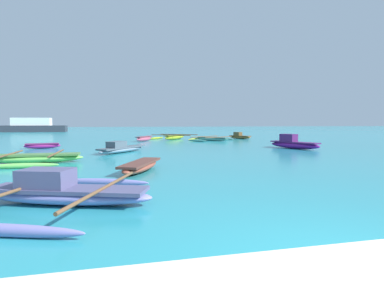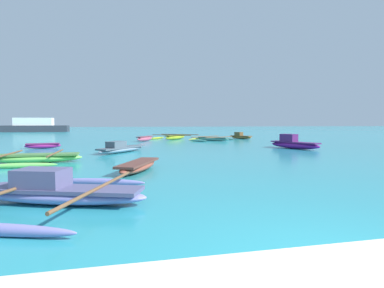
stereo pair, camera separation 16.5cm
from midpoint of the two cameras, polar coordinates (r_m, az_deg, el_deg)
moored_boat_0 at (r=30.59m, az=-3.46°, el=1.31°), size 5.40×5.06×0.52m
moored_boat_1 at (r=17.85m, az=-13.61°, el=-0.82°), size 2.96×3.58×0.67m
moored_boat_2 at (r=28.65m, az=3.58°, el=1.01°), size 4.64×4.08×0.40m
moored_boat_3 at (r=28.24m, az=-9.25°, el=1.06°), size 1.85×2.78×0.46m
moored_boat_4 at (r=22.39m, az=-26.80°, el=-0.27°), size 2.29×0.95×0.35m
moored_boat_5 at (r=21.09m, az=18.51°, el=0.10°), size 2.13×3.73×0.96m
moored_boat_6 at (r=14.60m, az=-28.17°, el=-2.39°), size 4.03×3.37×0.44m
moored_boat_7 at (r=10.86m, az=-10.21°, el=-4.12°), size 1.80×2.99×0.34m
moored_boat_8 at (r=7.05m, az=-23.78°, el=-8.43°), size 3.76×4.54×0.74m
moored_boat_9 at (r=32.30m, az=8.95°, el=1.44°), size 1.93×2.65×0.71m
distant_ferry at (r=62.49m, az=-28.26°, el=3.01°), size 11.83×2.60×2.60m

